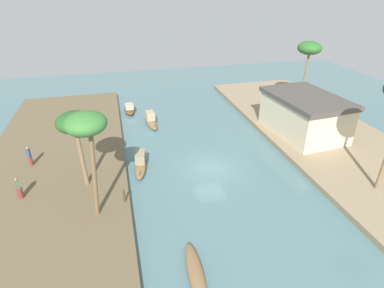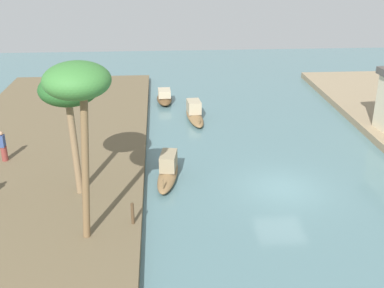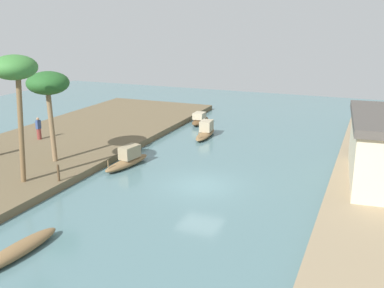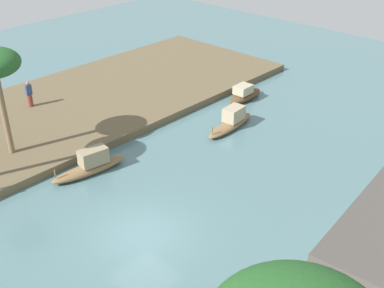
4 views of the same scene
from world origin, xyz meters
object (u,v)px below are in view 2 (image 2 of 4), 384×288
(sampan_open_hull, at_px, (164,97))
(mooring_post, at_px, (133,214))
(person_on_near_bank, at_px, (3,148))
(palm_tree_left_far, at_px, (77,86))
(sampan_near_left_bank, at_px, (168,170))
(sampan_with_red_awning, at_px, (194,113))
(palm_tree_left_near, at_px, (69,92))

(sampan_open_hull, relative_size, mooring_post, 3.34)
(person_on_near_bank, height_order, palm_tree_left_far, palm_tree_left_far)
(sampan_near_left_bank, bearing_deg, palm_tree_left_far, -20.24)
(sampan_with_red_awning, distance_m, palm_tree_left_near, 13.83)
(person_on_near_bank, height_order, mooring_post, person_on_near_bank)
(person_on_near_bank, bearing_deg, palm_tree_left_near, 50.07)
(palm_tree_left_near, bearing_deg, person_on_near_bank, -130.78)
(person_on_near_bank, bearing_deg, sampan_with_red_awning, 124.35)
(mooring_post, bearing_deg, sampan_near_left_bank, 162.38)
(palm_tree_left_near, height_order, palm_tree_left_far, palm_tree_left_far)
(sampan_with_red_awning, height_order, palm_tree_left_far, palm_tree_left_far)
(palm_tree_left_far, bearing_deg, palm_tree_left_near, -164.47)
(palm_tree_left_far, bearing_deg, sampan_near_left_bank, 151.11)
(sampan_with_red_awning, height_order, palm_tree_left_near, palm_tree_left_near)
(palm_tree_left_near, bearing_deg, mooring_post, 42.19)
(palm_tree_left_near, bearing_deg, palm_tree_left_far, 15.53)
(sampan_near_left_bank, distance_m, mooring_post, 5.33)
(palm_tree_left_near, relative_size, palm_tree_left_far, 0.81)
(palm_tree_left_near, bearing_deg, sampan_with_red_awning, 150.38)
(palm_tree_left_near, distance_m, palm_tree_left_far, 4.17)
(person_on_near_bank, distance_m, mooring_post, 10.06)
(sampan_open_hull, bearing_deg, mooring_post, -7.11)
(mooring_post, bearing_deg, person_on_near_bank, -133.58)
(sampan_with_red_awning, distance_m, person_on_near_bank, 13.16)
(sampan_open_hull, height_order, person_on_near_bank, person_on_near_bank)
(sampan_near_left_bank, relative_size, person_on_near_bank, 2.51)
(sampan_open_hull, distance_m, mooring_post, 18.24)
(mooring_post, height_order, palm_tree_left_near, palm_tree_left_near)
(mooring_post, relative_size, palm_tree_left_near, 0.17)
(sampan_with_red_awning, distance_m, sampan_open_hull, 4.48)
(palm_tree_left_far, bearing_deg, person_on_near_bank, -143.99)
(sampan_with_red_awning, height_order, mooring_post, mooring_post)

